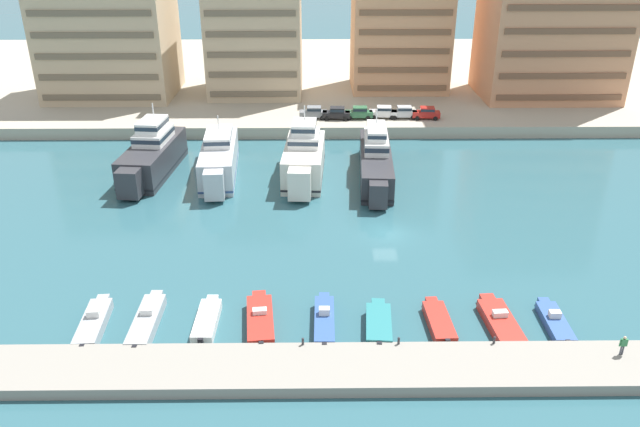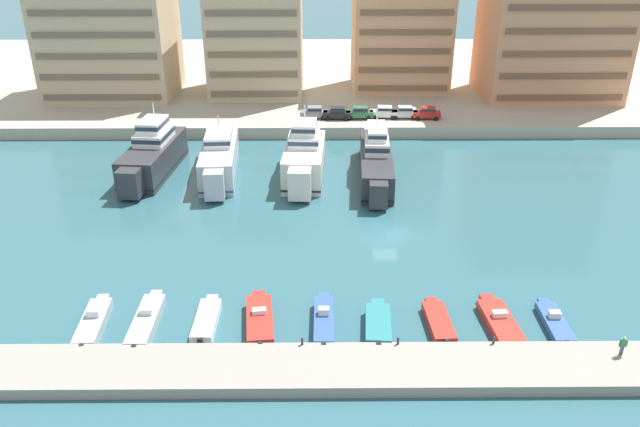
% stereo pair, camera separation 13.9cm
% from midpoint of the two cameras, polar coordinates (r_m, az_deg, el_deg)
% --- Properties ---
extents(ground_plane, '(400.00, 400.00, 0.00)m').
position_cam_midpoint_polar(ground_plane, '(64.24, 6.00, -1.81)').
color(ground_plane, '#2D5B66').
extents(quay_promenade, '(180.00, 70.00, 1.74)m').
position_cam_midpoint_polar(quay_promenade, '(124.72, 2.82, 12.41)').
color(quay_promenade, '#ADA38E').
rests_on(quay_promenade, ground).
extents(pier_dock, '(120.00, 4.96, 0.88)m').
position_cam_midpoint_polar(pier_dock, '(46.10, 8.94, -13.82)').
color(pier_dock, gray).
rests_on(pier_dock, ground).
extents(yacht_charcoal_far_left, '(5.98, 17.68, 8.42)m').
position_cam_midpoint_polar(yacht_charcoal_far_left, '(80.71, -15.15, 5.20)').
color(yacht_charcoal_far_left, '#333338').
rests_on(yacht_charcoal_far_left, ground).
extents(yacht_silver_left, '(5.03, 17.81, 6.95)m').
position_cam_midpoint_polar(yacht_silver_left, '(78.64, -9.27, 5.01)').
color(yacht_silver_left, silver).
rests_on(yacht_silver_left, ground).
extents(yacht_ivory_mid_left, '(5.38, 15.70, 8.57)m').
position_cam_midpoint_polar(yacht_ivory_mid_left, '(76.62, -1.54, 5.07)').
color(yacht_ivory_mid_left, silver).
rests_on(yacht_ivory_mid_left, ground).
extents(yacht_charcoal_center_left, '(4.79, 20.18, 7.87)m').
position_cam_midpoint_polar(yacht_charcoal_center_left, '(77.25, 5.07, 4.92)').
color(yacht_charcoal_center_left, '#333338').
rests_on(yacht_charcoal_center_left, ground).
extents(motorboat_grey_far_left, '(2.17, 7.12, 1.50)m').
position_cam_midpoint_polar(motorboat_grey_far_left, '(52.96, -20.04, -9.36)').
color(motorboat_grey_far_left, '#9EA3A8').
rests_on(motorboat_grey_far_left, ground).
extents(motorboat_grey_left, '(1.77, 7.75, 1.44)m').
position_cam_midpoint_polar(motorboat_grey_left, '(51.88, -15.63, -9.44)').
color(motorboat_grey_left, '#9EA3A8').
rests_on(motorboat_grey_left, ground).
extents(motorboat_white_mid_left, '(1.74, 6.24, 0.87)m').
position_cam_midpoint_polar(motorboat_white_mid_left, '(51.01, -10.37, -9.59)').
color(motorboat_white_mid_left, white).
rests_on(motorboat_white_mid_left, ground).
extents(motorboat_red_center_left, '(2.64, 7.31, 1.37)m').
position_cam_midpoint_polar(motorboat_red_center_left, '(50.35, -5.58, -9.65)').
color(motorboat_red_center_left, red).
rests_on(motorboat_red_center_left, ground).
extents(motorboat_blue_center, '(1.65, 7.09, 1.53)m').
position_cam_midpoint_polar(motorboat_blue_center, '(50.00, 0.32, -9.80)').
color(motorboat_blue_center, '#33569E').
rests_on(motorboat_blue_center, ground).
extents(motorboat_teal_center_right, '(2.34, 6.11, 1.02)m').
position_cam_midpoint_polar(motorboat_teal_center_right, '(49.79, 5.30, -10.08)').
color(motorboat_teal_center_right, teal).
rests_on(motorboat_teal_center_right, ground).
extents(motorboat_red_mid_right, '(1.95, 6.13, 0.85)m').
position_cam_midpoint_polar(motorboat_red_mid_right, '(50.95, 10.73, -9.70)').
color(motorboat_red_mid_right, red).
rests_on(motorboat_red_mid_right, ground).
extents(motorboat_red_right, '(2.51, 7.07, 1.29)m').
position_cam_midpoint_polar(motorboat_red_right, '(52.02, 16.06, -9.48)').
color(motorboat_red_right, red).
rests_on(motorboat_red_right, ground).
extents(motorboat_blue_far_right, '(1.75, 6.22, 1.23)m').
position_cam_midpoint_polar(motorboat_blue_far_right, '(53.42, 20.59, -9.26)').
color(motorboat_blue_far_right, '#33569E').
rests_on(motorboat_blue_far_right, ground).
extents(car_grey_far_left, '(4.12, 1.95, 1.80)m').
position_cam_midpoint_polar(car_grey_far_left, '(94.65, -0.64, 9.26)').
color(car_grey_far_left, slate).
rests_on(car_grey_far_left, quay_promenade).
extents(car_black_left, '(4.21, 2.16, 1.80)m').
position_cam_midpoint_polar(car_black_left, '(94.32, 1.49, 9.20)').
color(car_black_left, black).
rests_on(car_black_left, quay_promenade).
extents(car_green_mid_left, '(4.15, 2.01, 1.80)m').
position_cam_midpoint_polar(car_green_mid_left, '(94.72, 3.57, 9.23)').
color(car_green_mid_left, '#2D6642').
rests_on(car_green_mid_left, quay_promenade).
extents(car_white_center_left, '(4.22, 2.16, 1.80)m').
position_cam_midpoint_polar(car_white_center_left, '(95.30, 5.77, 9.25)').
color(car_white_center_left, white).
rests_on(car_white_center_left, quay_promenade).
extents(car_silver_center, '(4.11, 1.93, 1.80)m').
position_cam_midpoint_polar(car_silver_center, '(95.60, 7.61, 9.21)').
color(car_silver_center, '#B7BCC1').
rests_on(car_silver_center, quay_promenade).
extents(car_red_center_right, '(4.21, 2.16, 1.80)m').
position_cam_midpoint_polar(car_red_center_right, '(95.73, 9.67, 9.09)').
color(car_red_center_right, red).
rests_on(car_red_center_right, quay_promenade).
extents(apartment_block_far_left, '(20.59, 16.37, 21.61)m').
position_cam_midpoint_polar(apartment_block_far_left, '(111.75, -18.76, 15.19)').
color(apartment_block_far_left, '#C6AD89').
rests_on(apartment_block_far_left, quay_promenade).
extents(apartment_block_left, '(15.55, 15.22, 24.31)m').
position_cam_midpoint_polar(apartment_block_left, '(108.23, -6.02, 16.78)').
color(apartment_block_left, '#C6AD89').
rests_on(apartment_block_left, quay_promenade).
extents(apartment_block_mid_left, '(16.49, 12.43, 23.61)m').
position_cam_midpoint_polar(apartment_block_mid_left, '(111.15, 7.33, 16.78)').
color(apartment_block_mid_left, tan).
rests_on(apartment_block_mid_left, quay_promenade).
extents(apartment_block_center_left, '(21.93, 15.69, 29.52)m').
position_cam_midpoint_polar(apartment_block_center_left, '(111.50, 20.61, 16.98)').
color(apartment_block_center_left, tan).
rests_on(apartment_block_center_left, quay_promenade).
extents(pedestrian_near_edge, '(0.61, 0.22, 1.58)m').
position_cam_midpoint_polar(pedestrian_near_edge, '(50.40, 25.93, -10.66)').
color(pedestrian_near_edge, '#4C515B').
rests_on(pedestrian_near_edge, pier_dock).
extents(bollard_west, '(0.20, 0.20, 0.61)m').
position_cam_midpoint_polar(bollard_west, '(46.78, -1.67, -11.58)').
color(bollard_west, '#2D2D33').
rests_on(bollard_west, pier_dock).
extents(bollard_west_mid, '(0.20, 0.20, 0.61)m').
position_cam_midpoint_polar(bollard_west_mid, '(47.18, 7.12, -11.44)').
color(bollard_west_mid, '#2D2D33').
rests_on(bollard_west_mid, pier_dock).
extents(bollard_east_mid, '(0.20, 0.20, 0.61)m').
position_cam_midpoint_polar(bollard_east_mid, '(48.60, 15.57, -11.06)').
color(bollard_east_mid, '#2D2D33').
rests_on(bollard_east_mid, pier_dock).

